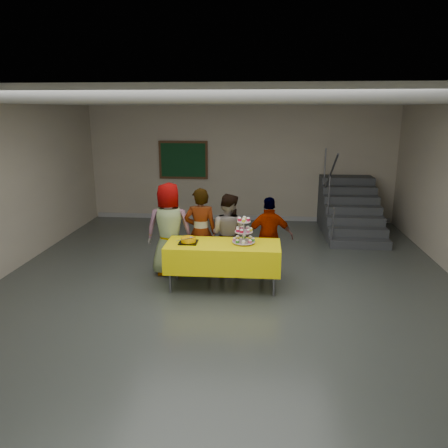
% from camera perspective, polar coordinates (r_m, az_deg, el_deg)
% --- Properties ---
extents(room_shell, '(10.00, 10.04, 3.02)m').
position_cam_1_polar(room_shell, '(6.57, 0.08, 7.97)').
color(room_shell, '#4C514C').
rests_on(room_shell, ground).
extents(bake_table, '(1.88, 0.78, 0.77)m').
position_cam_1_polar(bake_table, '(7.24, -0.14, -4.19)').
color(bake_table, '#595960').
rests_on(bake_table, ground).
extents(cupcake_stand, '(0.38, 0.38, 0.44)m').
position_cam_1_polar(cupcake_stand, '(7.14, 2.60, -1.20)').
color(cupcake_stand, silver).
rests_on(cupcake_stand, bake_table).
extents(bear_cake, '(0.32, 0.36, 0.12)m').
position_cam_1_polar(bear_cake, '(7.22, -4.68, -2.01)').
color(bear_cake, black).
rests_on(bear_cake, bake_table).
extents(schoolchild_a, '(0.86, 0.60, 1.67)m').
position_cam_1_polar(schoolchild_a, '(7.82, -7.17, -0.69)').
color(schoolchild_a, slate).
rests_on(schoolchild_a, ground).
extents(schoolchild_b, '(0.61, 0.42, 1.59)m').
position_cam_1_polar(schoolchild_b, '(7.75, -3.06, -1.06)').
color(schoolchild_b, slate).
rests_on(schoolchild_b, ground).
extents(schoolchild_c, '(0.87, 0.77, 1.48)m').
position_cam_1_polar(schoolchild_c, '(7.81, 0.50, -1.34)').
color(schoolchild_c, '#5D5C65').
rests_on(schoolchild_c, ground).
extents(schoolchild_d, '(0.87, 0.43, 1.44)m').
position_cam_1_polar(schoolchild_d, '(7.74, 5.94, -1.74)').
color(schoolchild_d, slate).
rests_on(schoolchild_d, ground).
extents(staircase, '(1.30, 2.40, 2.04)m').
position_cam_1_polar(staircase, '(11.09, 15.98, 1.61)').
color(staircase, '#424447').
rests_on(staircase, ground).
extents(noticeboard, '(1.30, 0.05, 1.00)m').
position_cam_1_polar(noticeboard, '(11.70, -5.34, 8.32)').
color(noticeboard, '#472B16').
rests_on(noticeboard, ground).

